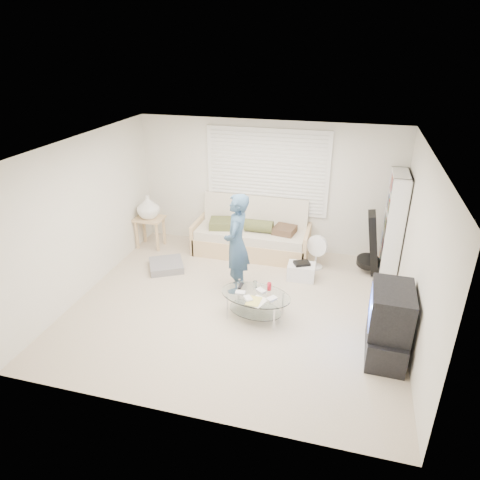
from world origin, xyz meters
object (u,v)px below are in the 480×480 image
(futon_sofa, at_px, (252,236))
(tv_unit, at_px, (388,324))
(coffee_table, at_px, (256,299))
(bookshelf, at_px, (393,224))

(futon_sofa, xyz_separation_m, tv_unit, (2.40, -2.48, 0.13))
(futon_sofa, xyz_separation_m, coffee_table, (0.56, -2.09, -0.03))
(futon_sofa, relative_size, coffee_table, 1.92)
(futon_sofa, height_order, tv_unit, futon_sofa)
(tv_unit, distance_m, coffee_table, 1.89)
(bookshelf, height_order, coffee_table, bookshelf)
(coffee_table, bearing_deg, bookshelf, 45.69)
(bookshelf, relative_size, coffee_table, 1.59)
(bookshelf, bearing_deg, tv_unit, -92.99)
(futon_sofa, height_order, bookshelf, bookshelf)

